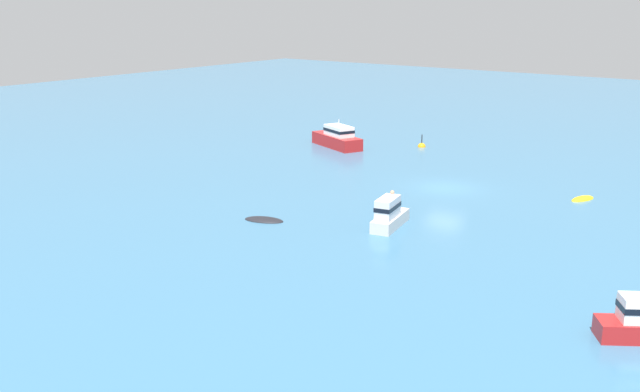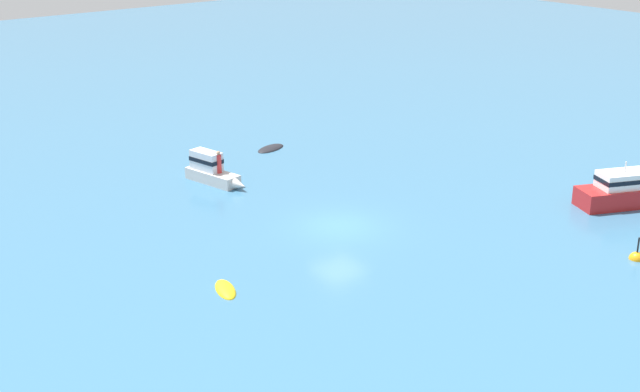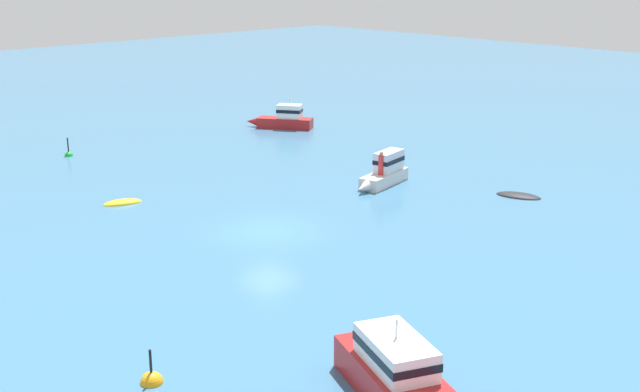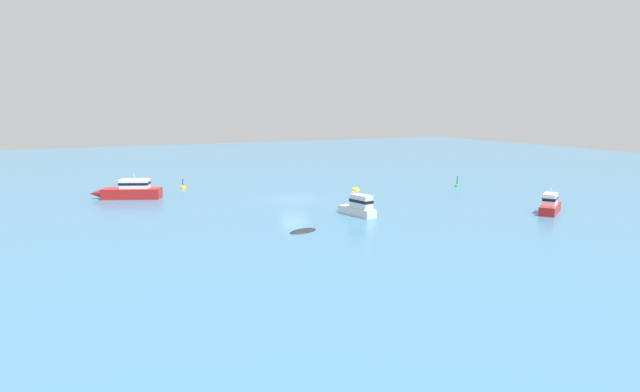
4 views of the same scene
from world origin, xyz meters
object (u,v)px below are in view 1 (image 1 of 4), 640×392
object	(u,v)px
launch	(390,214)
skiff	(582,200)
channel_buoy	(422,147)
launch_1	(336,138)
skiff_1	(264,220)

from	to	relation	value
launch	skiff	bearing A→B (deg)	-40.99
launch	channel_buoy	distance (m)	23.53
launch	launch_1	xyz separation A→B (m)	(17.03, 15.99, 0.03)
skiff_1	launch	size ratio (longest dim) A/B	0.57
channel_buoy	launch_1	bearing A→B (deg)	125.26
skiff	launch	size ratio (longest dim) A/B	0.47
launch	channel_buoy	bearing A→B (deg)	12.83
skiff	channel_buoy	xyz separation A→B (m)	(9.01, 16.71, 0.01)
skiff	channel_buoy	distance (m)	18.98
skiff	channel_buoy	world-z (taller)	channel_buoy
launch_1	channel_buoy	size ratio (longest dim) A/B	4.84
launch	channel_buoy	xyz separation A→B (m)	(21.33, 9.90, -0.73)
skiff_1	launch_1	xyz separation A→B (m)	(20.36, 9.54, 0.78)
launch_1	skiff	bearing A→B (deg)	-168.42
channel_buoy	launch	bearing A→B (deg)	-155.12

